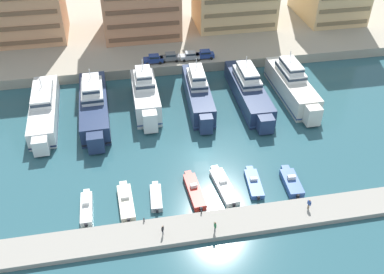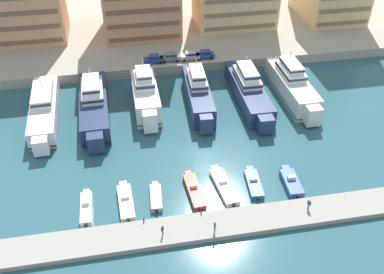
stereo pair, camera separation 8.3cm
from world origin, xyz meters
name	(u,v)px [view 1 (the left image)]	position (x,y,z in m)	size (l,w,h in m)	color
ground_plane	(202,155)	(0.00, 0.00, 0.00)	(400.00, 400.00, 0.00)	#2D5B66
quay_promenade	(157,9)	(0.00, 61.90, 1.04)	(180.00, 70.00, 2.08)	#ADA38E
pier_dock	(224,224)	(0.00, -15.15, 0.38)	(120.00, 4.66, 0.77)	#9E998E
yacht_white_far_left	(44,109)	(-25.72, 15.44, 1.93)	(5.13, 22.54, 6.54)	white
yacht_navy_left	(94,104)	(-16.90, 14.70, 2.28)	(5.32, 22.79, 7.95)	navy
yacht_white_mid_left	(145,95)	(-7.48, 15.54, 2.70)	(4.48, 17.02, 8.91)	white
yacht_navy_center_left	(198,93)	(2.31, 15.13, 2.38)	(4.91, 20.34, 8.16)	navy
yacht_navy_center	(249,90)	(12.01, 14.75, 2.20)	(4.99, 22.72, 7.78)	navy
yacht_ivory_center_right	(292,85)	(20.54, 14.45, 2.48)	(4.87, 21.02, 8.33)	silver
motorboat_white_far_left	(87,208)	(-18.17, -8.98, 0.49)	(1.59, 6.86, 1.46)	white
motorboat_cream_left	(126,202)	(-12.71, -8.76, 0.48)	(2.28, 7.83, 1.33)	beige
motorboat_grey_mid_left	(156,197)	(-8.41, -8.55, 0.40)	(1.92, 5.95, 0.85)	#9EA3A8
motorboat_red_center_left	(194,191)	(-2.82, -8.38, 0.50)	(2.27, 8.08, 1.49)	red
motorboat_white_center	(224,186)	(1.65, -8.08, 0.42)	(2.89, 8.69, 1.23)	white
motorboat_blue_center_right	(254,183)	(6.18, -8.25, 0.41)	(2.42, 6.95, 1.21)	#33569E
motorboat_blue_mid_right	(291,182)	(11.67, -9.19, 0.54)	(2.43, 6.66, 1.60)	#33569E
car_blue_far_left	(153,59)	(-4.49, 29.02, 3.06)	(4.14, 2.00, 1.80)	#28428E
car_grey_left	(170,57)	(-0.96, 29.30, 3.06)	(4.15, 2.02, 1.80)	slate
car_silver_mid_left	(190,56)	(3.28, 29.06, 3.06)	(4.12, 1.95, 1.80)	#B7BCC1
car_blue_center_left	(205,54)	(6.48, 29.15, 3.06)	(4.14, 2.00, 1.80)	#28428E
pedestrian_near_edge	(215,226)	(-1.60, -16.42, 1.79)	(0.24, 0.67, 1.72)	#4C515B
pedestrian_mid_deck	(309,203)	(11.93, -14.83, 1.73)	(0.38, 0.59, 1.63)	#7A6B56
pedestrian_far_side	(163,229)	(-8.32, -15.69, 1.70)	(0.36, 0.57, 1.58)	#4C515B
bollard_west	(144,220)	(-10.53, -13.07, 1.09)	(0.20, 0.20, 0.61)	#2D2D33
bollard_west_mid	(201,212)	(-2.73, -13.07, 1.09)	(0.20, 0.20, 0.61)	#2D2D33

